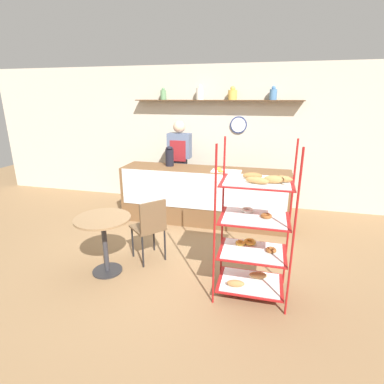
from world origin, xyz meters
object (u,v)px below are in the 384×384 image
Objects in this scene: coffee_carafe at (170,156)px; donut_tray_counter at (224,171)px; pastry_rack at (254,231)px; cafe_table at (104,232)px; cafe_chair at (150,224)px; person_worker at (180,161)px.

donut_tray_counter is at bearing -10.81° from coffee_carafe.
pastry_rack reaches higher than cafe_table.
cafe_table is at bearing -8.22° from cafe_chair.
person_worker is 4.93× the size of coffee_carafe.
cafe_table is 0.84× the size of cafe_chair.
person_worker is 1.17m from donut_tray_counter.
coffee_carafe reaches higher than donut_tray_counter.
cafe_table is 0.59m from cafe_chair.
donut_tray_counter is (-0.58, 1.76, 0.21)m from pastry_rack.
person_worker is 2.31× the size of cafe_table.
donut_tray_counter is (1.20, 1.76, 0.42)m from cafe_table.
pastry_rack is 1.80m from cafe_table.
cafe_chair is at bearing 164.35° from pastry_rack.
pastry_rack is 1.00× the size of person_worker.
coffee_carafe reaches higher than cafe_table.
cafe_chair is at bearing -84.26° from person_worker.
donut_tray_counter is (0.75, 1.38, 0.43)m from cafe_chair.
cafe_chair is at bearing -81.19° from coffee_carafe.
person_worker is at bearing 122.25° from pastry_rack.
person_worker is 2.49m from cafe_table.
cafe_chair is (0.45, 0.38, -0.02)m from cafe_table.
donut_tray_counter is at bearing -166.70° from cafe_chair.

